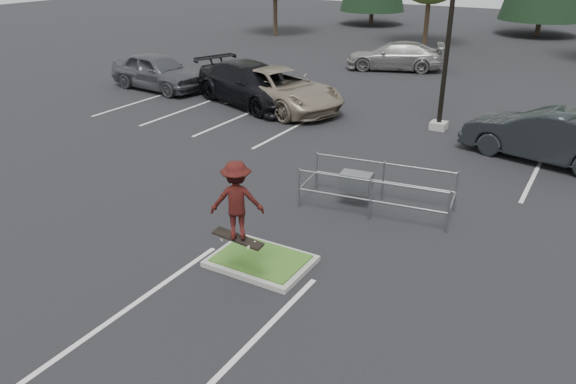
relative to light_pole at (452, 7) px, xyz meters
The scene contains 11 objects.
ground 12.85m from the light_pole, 92.39° to the right, with size 120.00×120.00×0.00m, color black.
grass_median 12.82m from the light_pole, 92.39° to the right, with size 2.20×1.60×0.16m.
stall_lines 7.74m from the light_pole, 107.24° to the right, with size 22.62×17.60×0.01m.
light_pole is the anchor object (origin of this frame).
cart_corral 8.93m from the light_pole, 88.62° to the right, with size 4.17×1.96×1.14m.
skateboarder 13.26m from the light_pole, 91.69° to the right, with size 1.22×1.06×1.79m.
car_l_tan 7.93m from the light_pole, behind, with size 2.88×6.24×1.73m, color gray.
car_l_black 9.26m from the light_pole, behind, with size 2.57×6.31×1.83m, color black.
car_l_grey 14.48m from the light_pole, behind, with size 2.10×5.23×1.78m, color #47494E.
car_r_charc 5.68m from the light_pole, 22.26° to the right, with size 1.85×5.30×1.75m, color black.
car_far_silver 12.02m from the light_pole, 118.81° to the left, with size 2.21×5.43×1.58m, color gray.
Camera 1 is at (6.06, -9.15, 6.61)m, focal length 35.00 mm.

